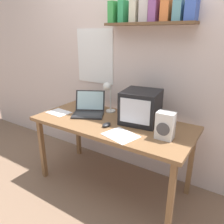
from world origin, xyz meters
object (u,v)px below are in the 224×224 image
at_px(open_notebook, 121,135).
at_px(printed_handout, 59,112).
at_px(space_heater, 165,126).
at_px(laptop, 89,108).
at_px(desk_lamp, 108,92).
at_px(crt_monitor, 141,107).
at_px(juice_glass, 94,104).
at_px(computer_mouse, 106,125).
at_px(corner_desk, 112,128).

bearing_deg(open_notebook, printed_handout, 171.84).
distance_m(space_heater, printed_handout, 1.19).
relative_size(laptop, printed_handout, 1.66).
bearing_deg(desk_lamp, laptop, -126.56).
bearing_deg(space_heater, crt_monitor, 145.11).
relative_size(juice_glass, printed_handout, 0.45).
relative_size(desk_lamp, juice_glass, 2.97).
bearing_deg(crt_monitor, computer_mouse, -136.64).
bearing_deg(computer_mouse, crt_monitor, 50.92).
relative_size(corner_desk, computer_mouse, 14.53).
xyz_separation_m(laptop, juice_glass, (-0.07, 0.19, -0.01)).
bearing_deg(computer_mouse, laptop, 152.23).
distance_m(laptop, computer_mouse, 0.40).
bearing_deg(open_notebook, crt_monitor, 89.10).
relative_size(computer_mouse, open_notebook, 0.33).
bearing_deg(space_heater, juice_glass, 160.09).
relative_size(crt_monitor, open_notebook, 1.19).
height_order(desk_lamp, open_notebook, desk_lamp).
relative_size(corner_desk, desk_lamp, 4.68).
xyz_separation_m(corner_desk, computer_mouse, (0.02, -0.12, 0.08)).
distance_m(printed_handout, open_notebook, 0.86).
height_order(computer_mouse, open_notebook, computer_mouse).
bearing_deg(laptop, space_heater, -36.65).
xyz_separation_m(corner_desk, desk_lamp, (-0.18, 0.20, 0.29)).
distance_m(juice_glass, space_heater, 1.01).
distance_m(corner_desk, crt_monitor, 0.35).
height_order(juice_glass, printed_handout, juice_glass).
xyz_separation_m(laptop, open_notebook, (0.56, -0.28, -0.06)).
bearing_deg(printed_handout, laptop, 27.79).
bearing_deg(open_notebook, laptop, 153.50).
distance_m(crt_monitor, space_heater, 0.39).
bearing_deg(juice_glass, computer_mouse, -41.53).
height_order(corner_desk, printed_handout, printed_handout).
bearing_deg(juice_glass, space_heater, -18.39).
height_order(space_heater, computer_mouse, space_heater).
xyz_separation_m(desk_lamp, printed_handout, (-0.45, -0.29, -0.22)).
distance_m(crt_monitor, open_notebook, 0.39).
distance_m(desk_lamp, space_heater, 0.79).
xyz_separation_m(crt_monitor, desk_lamp, (-0.41, 0.06, 0.07)).
relative_size(crt_monitor, juice_glass, 3.40).
bearing_deg(corner_desk, space_heater, -7.18).
distance_m(juice_glass, printed_handout, 0.41).
height_order(crt_monitor, open_notebook, crt_monitor).
bearing_deg(crt_monitor, desk_lamp, 164.53).
relative_size(space_heater, open_notebook, 0.70).
bearing_deg(laptop, computer_mouse, -56.08).
distance_m(laptop, juice_glass, 0.20).
xyz_separation_m(laptop, computer_mouse, (0.35, -0.18, -0.04)).
distance_m(crt_monitor, printed_handout, 0.91).
bearing_deg(desk_lamp, open_notebook, -34.55).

